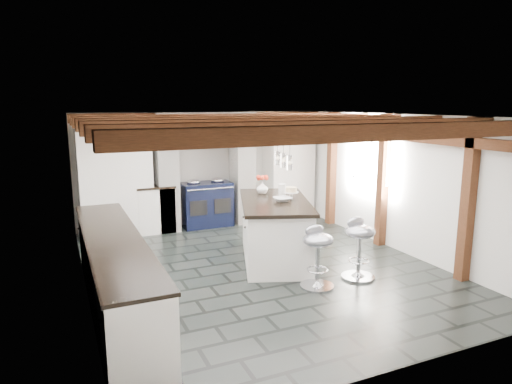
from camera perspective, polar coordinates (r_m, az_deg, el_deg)
name	(u,v)px	position (r m, az deg, el deg)	size (l,w,h in m)	color
ground	(261,267)	(7.08, 0.58, -9.41)	(6.00, 6.00, 0.00)	black
room_shell	(194,187)	(7.88, -7.74, 0.65)	(6.00, 6.03, 6.00)	silver
range_cooker	(206,203)	(9.35, -6.25, -1.41)	(1.00, 0.63, 0.99)	black
kitchen_island	(275,229)	(7.28, 2.35, -4.68)	(1.65, 2.21, 1.30)	white
bar_stool_near	(359,241)	(6.67, 12.74, -6.01)	(0.48, 0.48, 0.89)	silver
bar_stool_far	(317,250)	(6.25, 7.68, -7.15)	(0.46, 0.46, 0.86)	silver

